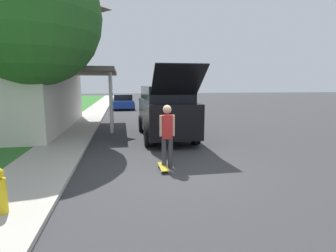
{
  "coord_description": "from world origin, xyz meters",
  "views": [
    {
      "loc": [
        -1.43,
        -6.58,
        2.25
      ],
      "look_at": [
        0.04,
        1.75,
        0.9
      ],
      "focal_mm": 28.0,
      "sensor_mm": 36.0,
      "label": 1
    }
  ],
  "objects_px": {
    "skateboarder": "(167,134)",
    "fire_hydrant": "(0,192)",
    "lawn_tree_near": "(31,17)",
    "suv_parked": "(165,110)",
    "car_down_street": "(123,102)",
    "skateboard": "(163,167)"
  },
  "relations": [
    {
      "from": "car_down_street",
      "to": "skateboarder",
      "type": "height_order",
      "value": "skateboarder"
    },
    {
      "from": "car_down_street",
      "to": "skateboarder",
      "type": "distance_m",
      "value": 17.83
    },
    {
      "from": "suv_parked",
      "to": "skateboard",
      "type": "bearing_deg",
      "value": -100.01
    },
    {
      "from": "suv_parked",
      "to": "skateboarder",
      "type": "height_order",
      "value": "suv_parked"
    },
    {
      "from": "skateboard",
      "to": "fire_hydrant",
      "type": "distance_m",
      "value": 3.72
    },
    {
      "from": "skateboarder",
      "to": "skateboard",
      "type": "relative_size",
      "value": 2.18
    },
    {
      "from": "skateboarder",
      "to": "fire_hydrant",
      "type": "height_order",
      "value": "skateboarder"
    },
    {
      "from": "car_down_street",
      "to": "fire_hydrant",
      "type": "relative_size",
      "value": 5.21
    },
    {
      "from": "car_down_street",
      "to": "fire_hydrant",
      "type": "distance_m",
      "value": 20.08
    },
    {
      "from": "lawn_tree_near",
      "to": "fire_hydrant",
      "type": "relative_size",
      "value": 8.82
    },
    {
      "from": "suv_parked",
      "to": "fire_hydrant",
      "type": "xyz_separation_m",
      "value": [
        -3.85,
        -6.34,
        -0.69
      ]
    },
    {
      "from": "skateboard",
      "to": "skateboarder",
      "type": "bearing_deg",
      "value": 42.94
    },
    {
      "from": "lawn_tree_near",
      "to": "skateboard",
      "type": "height_order",
      "value": "lawn_tree_near"
    },
    {
      "from": "skateboard",
      "to": "fire_hydrant",
      "type": "relative_size",
      "value": 1.0
    },
    {
      "from": "fire_hydrant",
      "to": "lawn_tree_near",
      "type": "bearing_deg",
      "value": 99.63
    },
    {
      "from": "suv_parked",
      "to": "car_down_street",
      "type": "bearing_deg",
      "value": 96.96
    },
    {
      "from": "skateboard",
      "to": "car_down_street",
      "type": "bearing_deg",
      "value": 92.89
    },
    {
      "from": "suv_parked",
      "to": "skateboard",
      "type": "relative_size",
      "value": 7.3
    },
    {
      "from": "suv_parked",
      "to": "skateboarder",
      "type": "distance_m",
      "value": 4.23
    },
    {
      "from": "lawn_tree_near",
      "to": "car_down_street",
      "type": "relative_size",
      "value": 1.69
    },
    {
      "from": "lawn_tree_near",
      "to": "fire_hydrant",
      "type": "xyz_separation_m",
      "value": [
        0.96,
        -5.67,
        -4.09
      ]
    },
    {
      "from": "lawn_tree_near",
      "to": "suv_parked",
      "type": "distance_m",
      "value": 5.93
    }
  ]
}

